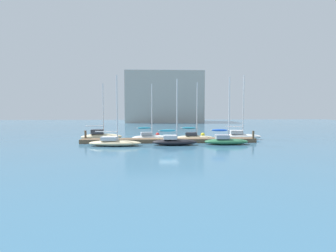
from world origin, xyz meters
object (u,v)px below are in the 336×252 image
harbor_building_distant (164,97)px  sailboat_3 (174,141)px  mooring_buoy_red (158,134)px  sailboat_5 (226,140)px  sailboat_1 (114,142)px  sailboat_4 (194,136)px  sailboat_6 (240,135)px  mooring_buoy_yellow (203,135)px  sailboat_2 (150,136)px  sailboat_0 (101,136)px

harbor_building_distant → sailboat_3: bearing=-90.8°
mooring_buoy_red → sailboat_5: bearing=-48.9°
sailboat_1 → sailboat_4: sailboat_1 is taller
sailboat_3 → harbor_building_distant: bearing=91.1°
sailboat_3 → sailboat_1: bearing=-175.6°
sailboat_6 → harbor_building_distant: 45.54m
sailboat_6 → mooring_buoy_yellow: size_ratio=14.13×
sailboat_1 → sailboat_5: bearing=5.5°
sailboat_2 → mooring_buoy_red: size_ratio=13.44×
sailboat_0 → mooring_buoy_red: size_ratio=13.44×
sailboat_0 → sailboat_5: 16.97m
sailboat_0 → mooring_buoy_red: 9.11m
mooring_buoy_red → harbor_building_distant: bearing=86.3°
sailboat_4 → mooring_buoy_yellow: 4.25m
sailboat_4 → mooring_buoy_red: (-5.08, 4.82, -0.22)m
sailboat_3 → mooring_buoy_yellow: sailboat_3 is taller
sailboat_2 → harbor_building_distant: 44.62m
sailboat_5 → mooring_buoy_red: size_ratio=14.24×
sailboat_4 → sailboat_5: size_ratio=0.96×
sailboat_0 → sailboat_6: sailboat_6 is taller
sailboat_2 → mooring_buoy_red: bearing=64.0°
sailboat_2 → mooring_buoy_red: 4.31m
mooring_buoy_yellow → sailboat_0: bearing=-166.8°
sailboat_5 → harbor_building_distant: harbor_building_distant is taller
sailboat_6 → sailboat_3: bearing=-143.0°
sailboat_5 → mooring_buoy_yellow: (-1.32, 8.50, -0.22)m
sailboat_0 → harbor_building_distant: 46.03m
sailboat_0 → sailboat_2: same height
sailboat_4 → sailboat_5: (3.22, -4.70, 0.03)m
sailboat_4 → sailboat_5: 5.69m
sailboat_0 → sailboat_1: (2.61, -5.50, -0.13)m
mooring_buoy_red → mooring_buoy_yellow: bearing=-8.4°
sailboat_5 → sailboat_1: bearing=-175.7°
mooring_buoy_red → mooring_buoy_yellow: (6.97, -1.02, 0.03)m
sailboat_3 → sailboat_4: size_ratio=1.00×
mooring_buoy_red → harbor_building_distant: harbor_building_distant is taller
sailboat_3 → mooring_buoy_red: bearing=102.8°
sailboat_1 → sailboat_2: sailboat_1 is taller
sailboat_1 → sailboat_6: sailboat_6 is taller
sailboat_6 → harbor_building_distant: size_ratio=0.40×
sailboat_6 → sailboat_4: bearing=-166.9°
sailboat_5 → harbor_building_distant: size_ratio=0.37×
sailboat_2 → sailboat_5: size_ratio=0.94×
sailboat_1 → harbor_building_distant: size_ratio=0.37×
sailboat_0 → sailboat_5: bearing=-23.9°
sailboat_5 → sailboat_4: bearing=126.7°
sailboat_6 → sailboat_1: bearing=-153.1°
sailboat_1 → harbor_building_distant: harbor_building_distant is taller
sailboat_2 → sailboat_5: sailboat_5 is taller
sailboat_1 → sailboat_6: 18.05m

